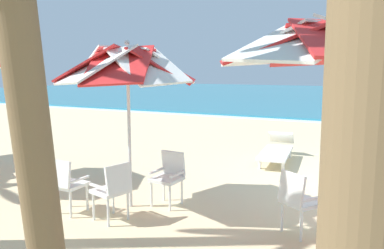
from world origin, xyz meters
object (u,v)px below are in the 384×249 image
Objects in this scene: plastic_chair_1 at (383,222)px; plastic_chair_3 at (169,175)px; plastic_chair_0 at (298,199)px; cooler_box at (383,216)px; sun_lounger_1 at (349,148)px; beach_umbrella_0 at (332,45)px; plastic_chair_4 at (66,182)px; beach_umbrella_1 at (128,67)px; sun_lounger_2 at (277,150)px; plastic_chair_2 at (113,188)px.

plastic_chair_1 is 1.00× the size of plastic_chair_3.
plastic_chair_0 is 1.25m from cooler_box.
cooler_box is (0.69, -4.23, -0.08)m from sun_lounger_1.
plastic_chair_1 is at bearing 15.96° from beach_umbrella_0.
plastic_chair_4 is 0.39× the size of sun_lounger_1.
beach_umbrella_1 is 1.84m from plastic_chair_3.
beach_umbrella_1 is at bearing -144.44° from plastic_chair_3.
plastic_chair_4 is 0.39× the size of sun_lounger_2.
plastic_chair_2 is 0.39× the size of sun_lounger_1.
plastic_chair_4 is (-3.68, -0.24, -1.95)m from beach_umbrella_0.
beach_umbrella_1 reaches higher than plastic_chair_2.
sun_lounger_2 is at bearing 74.69° from plastic_chair_2.
plastic_chair_0 and plastic_chair_4 have the same top height.
plastic_chair_0 is at bearing 13.37° from plastic_chair_4.
beach_umbrella_0 reaches higher than sun_lounger_2.
plastic_chair_2 and plastic_chair_4 have the same top height.
cooler_box is (2.25, -3.30, -0.08)m from sun_lounger_2.
cooler_box is at bearing 11.60° from beach_umbrella_1.
sun_lounger_2 is (2.09, 4.73, -0.22)m from plastic_chair_4.
plastic_chair_4 is at bearing -161.77° from cooler_box.
plastic_chair_3 is at bearing -103.54° from sun_lounger_2.
beach_umbrella_1 is at bearing -108.99° from sun_lounger_2.
plastic_chair_1 and plastic_chair_4 have the same top height.
beach_umbrella_0 is at bearing -70.49° from sun_lounger_2.
plastic_chair_2 is 4.83m from sun_lounger_2.
beach_umbrella_0 is 2.05m from plastic_chair_1.
cooler_box is at bearing 18.23° from plastic_chair_4.
cooler_box is (0.04, 1.02, -0.30)m from plastic_chair_1.
beach_umbrella_1 reaches higher than plastic_chair_3.
sun_lounger_2 is (-1.55, -0.93, 0.00)m from sun_lounger_1.
plastic_chair_1 is at bearing -4.28° from beach_umbrella_1.
sun_lounger_2 is 4.39× the size of cooler_box.
beach_umbrella_1 is at bearing -120.62° from sun_lounger_1.
beach_umbrella_1 is 3.04× the size of plastic_chair_3.
sun_lounger_1 is 4.29m from cooler_box.
sun_lounger_1 and sun_lounger_2 have the same top height.
plastic_chair_0 is 1.00× the size of plastic_chair_4.
beach_umbrella_1 is (-2.99, 0.45, -0.22)m from beach_umbrella_0.
plastic_chair_2 is at bearing 5.83° from plastic_chair_4.
beach_umbrella_0 reaches higher than cooler_box.
plastic_chair_4 is (-4.30, -0.41, 0.00)m from plastic_chair_1.
cooler_box is (3.64, 0.75, -2.03)m from beach_umbrella_1.
beach_umbrella_0 is 1.27× the size of sun_lounger_2.
plastic_chair_4 is 4.57m from cooler_box.
plastic_chair_3 is at bearing 173.04° from plastic_chair_0.
beach_umbrella_0 is at bearing -164.04° from plastic_chair_1.
beach_umbrella_0 reaches higher than plastic_chair_4.
plastic_chair_0 reaches higher than sun_lounger_2.
sun_lounger_2 is at bearing 71.01° from beach_umbrella_1.
plastic_chair_0 is 4.14m from sun_lounger_2.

